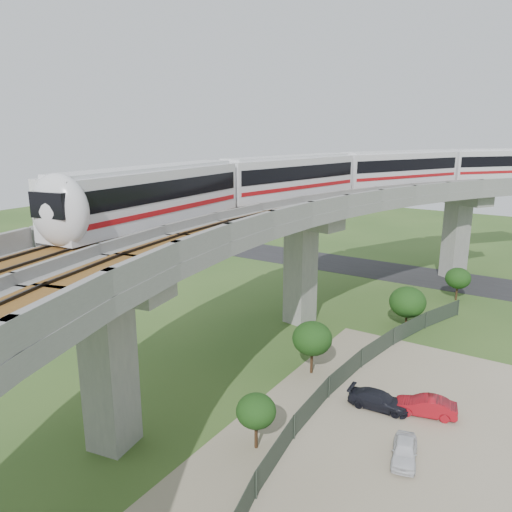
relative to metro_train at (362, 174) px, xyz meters
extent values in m
plane|color=#315321|center=(-3.09, -17.87, -12.31)|extent=(160.00, 160.00, 0.00)
cube|color=gray|center=(10.91, -19.87, -12.29)|extent=(18.00, 26.00, 0.04)
cube|color=#232326|center=(-3.09, 12.13, -12.29)|extent=(60.00, 8.00, 0.03)
cube|color=#99968E|center=(6.03, 13.93, -8.11)|extent=(2.86, 2.93, 8.40)
cube|color=#99968E|center=(6.03, 13.93, -3.31)|extent=(7.21, 5.74, 1.20)
cube|color=#99968E|center=(-2.17, -7.45, -8.11)|extent=(2.35, 2.51, 8.40)
cube|color=#99968E|center=(-2.17, -7.45, -3.31)|extent=(7.31, 3.58, 1.20)
cube|color=#99968E|center=(-2.17, -28.29, -8.11)|extent=(2.35, 2.51, 8.40)
cube|color=#99968E|center=(-2.17, -28.29, -3.31)|extent=(7.31, 3.58, 1.20)
cube|color=gray|center=(3.10, 8.67, -2.31)|extent=(16.42, 20.91, 0.80)
cube|color=gray|center=(-0.75, 10.57, -1.41)|extent=(8.66, 17.08, 1.00)
cube|color=gray|center=(6.96, 6.77, -1.41)|extent=(8.66, 17.08, 1.00)
cube|color=brown|center=(1.13, 9.64, -1.85)|extent=(10.68, 18.08, 0.12)
cube|color=black|center=(1.13, 9.64, -1.73)|extent=(9.69, 17.59, 0.12)
cube|color=brown|center=(5.07, 7.70, -1.85)|extent=(10.68, 18.08, 0.12)
cube|color=black|center=(5.07, 7.70, -1.73)|extent=(9.69, 17.59, 0.12)
cube|color=gray|center=(-2.39, -8.74, -2.31)|extent=(11.77, 20.03, 0.80)
cube|color=gray|center=(-6.64, -8.09, -1.41)|extent=(3.22, 18.71, 1.00)
cube|color=gray|center=(1.86, -9.39, -1.41)|extent=(3.22, 18.71, 1.00)
cube|color=brown|center=(-4.56, -8.41, -1.85)|extent=(5.44, 19.05, 0.12)
cube|color=black|center=(-4.56, -8.41, -1.73)|extent=(4.35, 18.88, 0.12)
cube|color=brown|center=(-0.21, -9.07, -1.85)|extent=(5.44, 19.05, 0.12)
cube|color=black|center=(-0.21, -9.07, -1.73)|extent=(4.35, 18.88, 0.12)
cube|color=gray|center=(-2.39, -26.99, -2.31)|extent=(11.77, 20.03, 0.80)
cube|color=gray|center=(-6.64, -27.65, -1.41)|extent=(3.22, 18.71, 1.00)
cube|color=gray|center=(1.86, -26.34, -1.41)|extent=(3.22, 18.71, 1.00)
cube|color=brown|center=(-4.56, -27.33, -1.85)|extent=(5.44, 19.05, 0.12)
cube|color=black|center=(-4.56, -27.33, -1.73)|extent=(4.35, 18.88, 0.12)
cube|color=brown|center=(-0.21, -26.66, -1.85)|extent=(5.44, 19.05, 0.12)
cube|color=black|center=(-0.21, -26.66, -1.73)|extent=(4.35, 18.88, 0.12)
cube|color=silver|center=(-5.18, -21.52, -0.07)|extent=(3.58, 15.13, 3.20)
cube|color=silver|center=(-5.18, -21.52, 1.63)|extent=(2.99, 14.35, 0.22)
cube|color=black|center=(-5.18, -21.52, 0.38)|extent=(3.60, 14.54, 1.15)
cube|color=#AF1116|center=(-5.18, -21.52, -0.82)|extent=(3.60, 14.54, 0.30)
cube|color=black|center=(-5.18, -21.52, -1.53)|extent=(2.65, 12.84, 0.28)
cube|color=silver|center=(-4.14, -6.00, -0.07)|extent=(5.51, 15.24, 3.20)
cube|color=silver|center=(-4.14, -6.00, 1.63)|extent=(4.84, 14.40, 0.22)
cube|color=black|center=(-4.14, -6.00, 0.38)|extent=(5.46, 14.66, 1.15)
cube|color=#AF1116|center=(-4.14, -6.00, -0.82)|extent=(5.46, 14.66, 0.30)
cube|color=black|center=(-4.14, -6.00, -1.53)|extent=(4.30, 12.88, 0.28)
cube|color=silver|center=(0.71, 8.78, -0.07)|extent=(8.87, 14.71, 3.20)
cube|color=silver|center=(0.71, 8.78, 1.63)|extent=(8.06, 13.80, 0.22)
cube|color=black|center=(0.71, 8.78, 0.38)|extent=(8.66, 14.19, 1.15)
cube|color=#AF1116|center=(0.71, 8.78, -0.82)|extent=(8.66, 14.19, 0.30)
cube|color=black|center=(0.71, 8.78, -1.53)|extent=(7.18, 12.33, 0.28)
cube|color=silver|center=(9.08, 21.90, -0.07)|extent=(11.67, 13.26, 3.20)
cube|color=silver|center=(9.08, 21.90, 1.63)|extent=(10.77, 12.34, 0.22)
cube|color=black|center=(9.08, 21.90, 0.38)|extent=(11.33, 12.84, 1.15)
cube|color=#AF1116|center=(9.08, 21.90, -0.82)|extent=(11.33, 12.84, 0.30)
cube|color=black|center=(9.08, 21.90, -1.53)|extent=(9.61, 11.02, 0.28)
ellipsoid|color=silver|center=(-4.33, -28.73, 0.08)|extent=(3.59, 2.37, 3.64)
cylinder|color=#2D382D|center=(9.16, 1.42, -11.56)|extent=(0.08, 0.08, 1.50)
cube|color=#2D382D|center=(8.29, -0.89, -11.56)|extent=(1.69, 4.77, 1.40)
cylinder|color=#2D382D|center=(7.53, -3.24, -11.56)|extent=(0.08, 0.08, 1.50)
cube|color=#2D382D|center=(6.89, -5.63, -11.56)|extent=(1.23, 4.91, 1.40)
cylinder|color=#2D382D|center=(6.36, -8.04, -11.56)|extent=(0.08, 0.08, 1.50)
cube|color=#2D382D|center=(5.95, -10.48, -11.56)|extent=(0.75, 4.99, 1.40)
cylinder|color=#2D382D|center=(5.65, -12.93, -11.56)|extent=(0.08, 0.08, 1.50)
cube|color=#2D382D|center=(5.47, -15.40, -11.56)|extent=(0.27, 5.04, 1.40)
cylinder|color=#2D382D|center=(5.41, -17.87, -11.56)|extent=(0.08, 0.08, 1.50)
cube|color=#2D382D|center=(5.47, -20.34, -11.56)|extent=(0.27, 5.04, 1.40)
cylinder|color=#2D382D|center=(5.65, -22.80, -11.56)|extent=(0.08, 0.08, 1.50)
cube|color=#2D382D|center=(5.95, -25.26, -11.56)|extent=(0.75, 4.99, 1.40)
cylinder|color=#2D382D|center=(6.36, -27.69, -11.56)|extent=(0.08, 0.08, 1.50)
cylinder|color=#382314|center=(8.13, 5.73, -11.55)|extent=(0.18, 0.18, 1.52)
ellipsoid|color=#153E13|center=(8.13, 5.73, -10.07)|extent=(2.39, 2.39, 2.03)
cylinder|color=#382314|center=(6.06, -3.89, -11.63)|extent=(0.18, 0.18, 1.36)
ellipsoid|color=#153E13|center=(6.06, -3.89, -10.04)|extent=(3.01, 3.01, 2.56)
cylinder|color=#382314|center=(3.03, -15.54, -11.43)|extent=(0.18, 0.18, 1.76)
ellipsoid|color=#153E13|center=(3.03, -15.54, -9.74)|extent=(2.70, 2.70, 2.29)
cylinder|color=#382314|center=(4.33, -24.55, -11.53)|extent=(0.18, 0.18, 1.55)
ellipsoid|color=#153E13|center=(4.33, -24.55, -10.13)|extent=(2.09, 2.09, 1.78)
imported|color=silver|center=(11.15, -21.36, -11.76)|extent=(1.88, 3.21, 1.03)
imported|color=maroon|center=(10.95, -16.62, -11.69)|extent=(3.68, 2.05, 1.15)
imported|color=black|center=(8.42, -17.38, -11.74)|extent=(3.71, 1.73, 1.05)
camera|label=1|loc=(16.69, -43.76, 3.90)|focal=35.00mm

